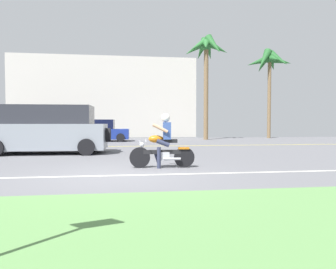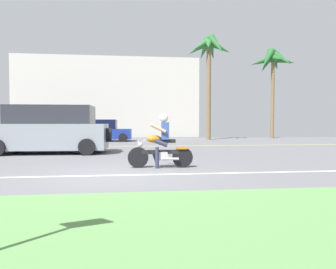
{
  "view_description": "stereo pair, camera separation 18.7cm",
  "coord_description": "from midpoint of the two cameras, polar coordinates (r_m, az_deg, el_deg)",
  "views": [
    {
      "loc": [
        0.16,
        -7.33,
        1.23
      ],
      "look_at": [
        1.67,
        3.89,
        0.81
      ],
      "focal_mm": 32.7,
      "sensor_mm": 36.0,
      "label": 1
    },
    {
      "loc": [
        0.35,
        -7.36,
        1.23
      ],
      "look_at": [
        1.67,
        3.89,
        0.81
      ],
      "focal_mm": 32.7,
      "sensor_mm": 36.0,
      "label": 2
    }
  ],
  "objects": [
    {
      "name": "ground",
      "position": [
        10.42,
        -9.02,
        -4.77
      ],
      "size": [
        56.0,
        30.0,
        0.04
      ],
      "primitive_type": "cube",
      "color": "slate"
    },
    {
      "name": "grass_median",
      "position": [
        3.47,
        -12.0,
        -18.11
      ],
      "size": [
        56.0,
        3.8,
        0.06
      ],
      "primitive_type": "cube",
      "color": "#5B8C4C",
      "rests_on": "ground"
    },
    {
      "name": "lane_line_near",
      "position": [
        7.33,
        -9.62,
        -7.51
      ],
      "size": [
        50.4,
        0.12,
        0.01
      ],
      "primitive_type": "cube",
      "color": "silver",
      "rests_on": "ground"
    },
    {
      "name": "lane_line_far",
      "position": [
        16.38,
        -8.52,
        -2.18
      ],
      "size": [
        50.4,
        0.12,
        0.01
      ],
      "primitive_type": "cube",
      "color": "yellow",
      "rests_on": "ground"
    },
    {
      "name": "motorcyclist",
      "position": [
        8.42,
        -1.63,
        -1.92
      ],
      "size": [
        1.79,
        0.59,
        1.5
      ],
      "color": "black",
      "rests_on": "ground"
    },
    {
      "name": "suv_nearby",
      "position": [
        13.28,
        -21.64,
        0.74
      ],
      "size": [
        4.79,
        2.17,
        1.94
      ],
      "color": "#8C939E",
      "rests_on": "ground"
    },
    {
      "name": "parked_car_0",
      "position": [
        22.4,
        -25.27,
        0.77
      ],
      "size": [
        4.37,
        2.16,
        1.68
      ],
      "color": "#232328",
      "rests_on": "ground"
    },
    {
      "name": "parked_car_1",
      "position": [
        21.22,
        -12.76,
        0.62
      ],
      "size": [
        3.77,
        1.93,
        1.47
      ],
      "color": "navy",
      "rests_on": "ground"
    },
    {
      "name": "palm_tree_0",
      "position": [
        23.54,
        6.85,
        14.95
      ],
      "size": [
        3.45,
        3.48,
        7.7
      ],
      "color": "brown",
      "rests_on": "ground"
    },
    {
      "name": "palm_tree_1",
      "position": [
        26.88,
        18.27,
        12.46
      ],
      "size": [
        3.71,
        3.71,
        7.25
      ],
      "color": "brown",
      "rests_on": "ground"
    },
    {
      "name": "building_far",
      "position": [
        28.5,
        -11.62,
        6.58
      ],
      "size": [
        15.77,
        4.0,
        6.93
      ],
      "primitive_type": "cube",
      "color": "beige",
      "rests_on": "ground"
    }
  ]
}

